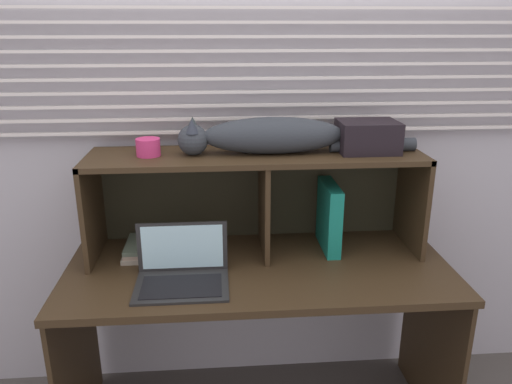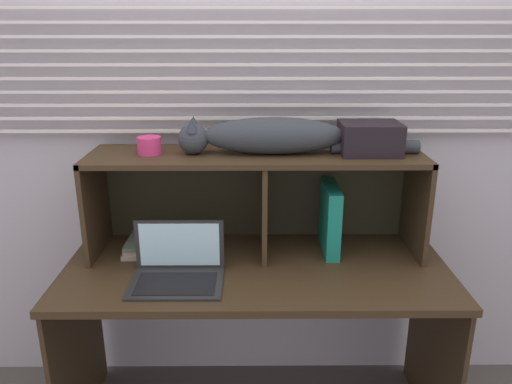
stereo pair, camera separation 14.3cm
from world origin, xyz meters
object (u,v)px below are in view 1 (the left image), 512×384
Objects in this scene: small_basket at (148,147)px; storage_box at (368,136)px; book_stack at (148,248)px; laptop at (182,272)px; binder_upright at (329,216)px; cat at (270,136)px.

storage_box is (0.89, 0.00, 0.03)m from small_basket.
laptop is at bearing -58.45° from book_stack.
binder_upright is at bearing 0.00° from small_basket.
cat reaches higher than laptop.
small_basket is (-0.75, 0.00, 0.32)m from binder_upright.
binder_upright is 0.38m from storage_box.
storage_box reaches higher than binder_upright.
laptop is 0.31m from book_stack.
storage_box reaches higher than laptop.
binder_upright is at bearing 0.14° from book_stack.
cat is 4.57× the size of book_stack.
small_basket is at bearing 180.00° from storage_box.
binder_upright reaches higher than book_stack.
cat is 0.64m from laptop.
cat is 10.15× the size of small_basket.
small_basket is 0.40× the size of storage_box.
cat is at bearing 0.21° from book_stack.
cat is 0.40m from storage_box.
storage_box is at bearing -0.00° from cat.
book_stack is 1.03m from storage_box.
laptop is 0.68m from binder_upright.
laptop is 1.45× the size of storage_box.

